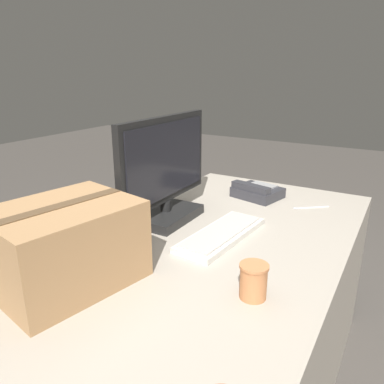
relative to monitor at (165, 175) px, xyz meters
name	(u,v)px	position (x,y,z in m)	size (l,w,h in m)	color
office_desk	(204,334)	(-0.16, -0.27, -0.56)	(1.80, 0.90, 0.73)	#A89E8E
monitor	(165,175)	(0.00, 0.00, 0.00)	(0.56, 0.21, 0.43)	black
keyboard	(221,234)	(-0.05, -0.28, -0.18)	(0.44, 0.19, 0.03)	beige
desk_phone	(257,191)	(0.46, -0.23, -0.16)	(0.22, 0.25, 0.08)	#2D2D33
paper_cup_right	(253,281)	(-0.35, -0.53, -0.14)	(0.08, 0.08, 0.10)	#BC7547
spoon	(306,208)	(0.43, -0.48, -0.19)	(0.12, 0.14, 0.00)	silver
cardboard_box	(65,245)	(-0.55, -0.02, -0.07)	(0.44, 0.38, 0.24)	#9E754C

